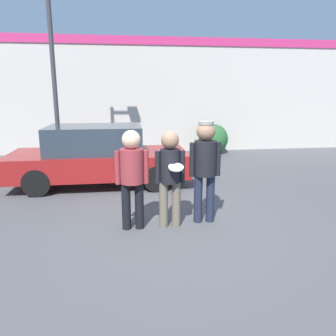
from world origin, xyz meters
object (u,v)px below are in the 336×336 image
at_px(person_left, 132,171).
at_px(shrub, 213,139).
at_px(street_lamp, 57,36).
at_px(person_right, 205,162).
at_px(person_middle_with_frisbee, 170,171).
at_px(parked_car_near, 98,156).

xyz_separation_m(person_left, shrub, (3.23, 6.63, -0.46)).
bearing_deg(street_lamp, person_left, -66.54).
relative_size(person_right, street_lamp, 0.30).
height_order(person_left, person_middle_with_frisbee, person_left).
relative_size(person_left, street_lamp, 0.28).
bearing_deg(person_left, street_lamp, 113.46).
distance_m(person_left, parked_car_near, 2.99).
bearing_deg(parked_car_near, shrub, 43.29).
relative_size(street_lamp, shrub, 5.48).
bearing_deg(shrub, person_left, -115.99).
relative_size(parked_car_near, shrub, 3.91).
bearing_deg(person_right, person_left, -173.95).
distance_m(person_left, shrub, 7.39).
distance_m(street_lamp, shrub, 6.43).
height_order(person_right, parked_car_near, person_right).
height_order(parked_car_near, street_lamp, street_lamp).
height_order(parked_car_near, shrub, parked_car_near).
height_order(person_right, shrub, person_right).
bearing_deg(person_middle_with_frisbee, shrub, 68.60).
relative_size(person_left, parked_car_near, 0.39).
height_order(person_right, street_lamp, street_lamp).
bearing_deg(person_right, person_middle_with_frisbee, -167.99).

